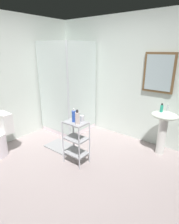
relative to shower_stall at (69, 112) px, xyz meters
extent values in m
cube|color=gray|center=(1.21, -1.22, -0.47)|extent=(4.20, 4.20, 0.02)
cube|color=white|center=(1.21, 0.63, 0.79)|extent=(4.20, 0.10, 2.50)
cube|color=brown|center=(1.77, 0.56, 0.97)|extent=(0.56, 0.03, 0.72)
cube|color=silver|center=(1.77, 0.54, 0.97)|extent=(0.48, 0.01, 0.64)
cube|color=white|center=(-0.10, 0.10, -0.41)|extent=(0.90, 0.90, 0.10)
cube|color=silver|center=(-0.10, -0.35, 0.59)|extent=(0.90, 0.02, 1.90)
cube|color=silver|center=(0.35, 0.10, 0.59)|extent=(0.02, 0.90, 1.90)
cylinder|color=silver|center=(0.35, -0.35, 0.59)|extent=(0.04, 0.04, 1.90)
cylinder|color=silver|center=(-0.10, 0.10, -0.36)|extent=(0.08, 0.08, 0.00)
cylinder|color=white|center=(2.04, 0.30, -0.12)|extent=(0.15, 0.15, 0.68)
ellipsoid|color=white|center=(2.04, 0.30, 0.28)|extent=(0.46, 0.37, 0.13)
cylinder|color=silver|center=(2.04, 0.42, 0.40)|extent=(0.03, 0.03, 0.10)
cube|color=white|center=(-0.27, -1.40, 0.12)|extent=(0.35, 0.17, 0.36)
cylinder|color=silver|center=(0.83, -1.00, -0.09)|extent=(0.02, 0.02, 0.74)
cylinder|color=silver|center=(1.19, -1.00, -0.09)|extent=(0.02, 0.02, 0.74)
cylinder|color=silver|center=(0.83, -0.74, -0.09)|extent=(0.02, 0.02, 0.74)
cylinder|color=silver|center=(1.19, -0.74, -0.09)|extent=(0.02, 0.02, 0.74)
cube|color=#99999E|center=(1.01, -0.87, -0.28)|extent=(0.36, 0.26, 0.02)
cube|color=#99999E|center=(1.01, -0.87, -0.01)|extent=(0.36, 0.26, 0.02)
cube|color=#99999E|center=(1.01, -0.87, 0.27)|extent=(0.36, 0.26, 0.02)
cylinder|color=#2DBC99|center=(1.98, 0.27, 0.41)|extent=(0.05, 0.05, 0.12)
cylinder|color=black|center=(1.98, 0.27, 0.48)|extent=(0.03, 0.03, 0.03)
cylinder|color=blue|center=(0.98, -0.88, 0.37)|extent=(0.07, 0.07, 0.18)
cylinder|color=white|center=(0.98, -0.88, 0.48)|extent=(0.04, 0.04, 0.04)
cylinder|color=white|center=(1.09, -0.92, 0.37)|extent=(0.07, 0.07, 0.19)
cylinder|color=#333338|center=(1.09, -0.92, 0.49)|extent=(0.04, 0.04, 0.04)
cylinder|color=silver|center=(1.08, -0.79, 0.33)|extent=(0.07, 0.07, 0.10)
cube|color=gray|center=(0.43, -0.69, -0.45)|extent=(0.60, 0.40, 0.02)
camera|label=1|loc=(2.86, -2.87, 1.38)|focal=29.39mm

